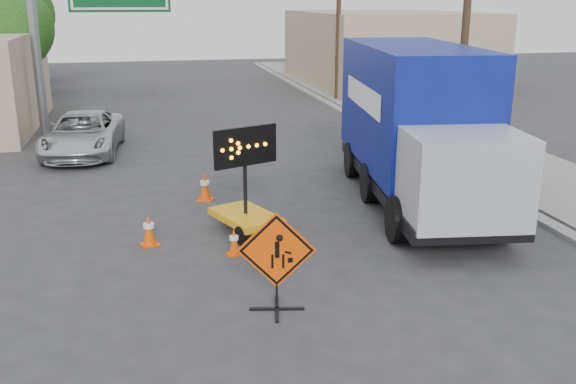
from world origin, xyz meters
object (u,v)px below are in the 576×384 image
object	(u,v)px
construction_sign	(277,260)
box_truck	(416,134)
arrow_board	(246,209)
pickup_truck	(83,134)

from	to	relation	value
construction_sign	box_truck	xyz separation A→B (m)	(5.07, 5.57, 0.93)
construction_sign	arrow_board	xyz separation A→B (m)	(0.11, 4.11, -0.40)
arrow_board	box_truck	bearing A→B (deg)	-5.25
construction_sign	pickup_truck	world-z (taller)	construction_sign
box_truck	pickup_truck	bearing A→B (deg)	147.66
pickup_truck	box_truck	distance (m)	12.35
arrow_board	box_truck	xyz separation A→B (m)	(4.96, 1.46, 1.33)
construction_sign	box_truck	bearing A→B (deg)	59.19
pickup_truck	box_truck	xyz separation A→B (m)	(9.37, -7.96, 1.18)
construction_sign	arrow_board	distance (m)	4.13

